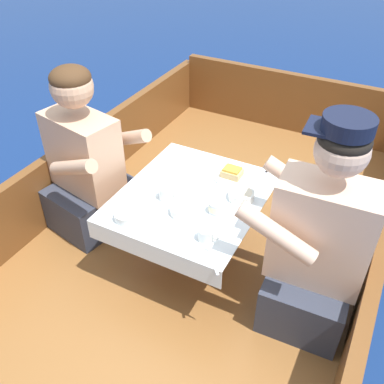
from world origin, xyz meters
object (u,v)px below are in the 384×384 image
(coffee_cup_starboard, at_px, (167,193))
(coffee_cup_port, at_px, (206,234))
(tin_can, at_px, (215,207))
(person_starboard, at_px, (317,247))
(sandwich, at_px, (232,172))
(person_port, at_px, (87,167))

(coffee_cup_starboard, bearing_deg, coffee_cup_port, -30.23)
(tin_can, bearing_deg, coffee_cup_port, -77.16)
(person_starboard, xyz_separation_m, coffee_cup_port, (-0.44, -0.17, 0.03))
(person_starboard, bearing_deg, sandwich, -33.16)
(person_port, distance_m, coffee_cup_starboard, 0.55)
(tin_can, bearing_deg, person_starboard, -1.90)
(person_starboard, height_order, coffee_cup_port, person_starboard)
(person_starboard, height_order, sandwich, person_starboard)
(person_port, relative_size, sandwich, 9.44)
(sandwich, bearing_deg, person_port, -161.38)
(coffee_cup_starboard, bearing_deg, person_starboard, -0.03)
(sandwich, distance_m, tin_can, 0.30)
(person_port, relative_size, coffee_cup_port, 10.06)
(coffee_cup_port, xyz_separation_m, tin_can, (-0.04, 0.19, -0.00))
(person_port, distance_m, tin_can, 0.80)
(person_starboard, bearing_deg, tin_can, -4.58)
(sandwich, xyz_separation_m, coffee_cup_starboard, (-0.21, -0.31, 0.00))
(sandwich, relative_size, coffee_cup_port, 1.07)
(sandwich, bearing_deg, person_starboard, -30.47)
(coffee_cup_starboard, relative_size, tin_can, 1.54)
(sandwich, height_order, coffee_cup_port, sandwich)
(person_starboard, relative_size, coffee_cup_port, 10.80)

